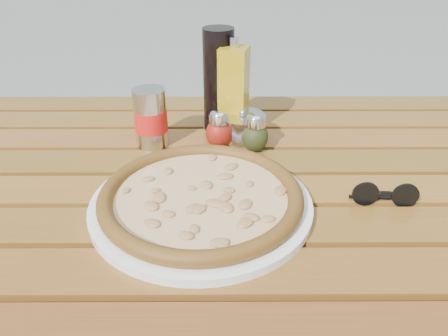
{
  "coord_description": "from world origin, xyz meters",
  "views": [
    {
      "loc": [
        -0.0,
        -0.64,
        1.16
      ],
      "look_at": [
        0.0,
        0.02,
        0.78
      ],
      "focal_mm": 35.0,
      "sensor_mm": 36.0,
      "label": 1
    }
  ],
  "objects_px": {
    "dark_bottle": "(219,81)",
    "parmesan_tin": "(242,128)",
    "plate": "(201,204)",
    "table": "(224,223)",
    "oregano_shaker": "(255,133)",
    "pizza": "(201,196)",
    "sunglasses": "(385,195)",
    "pepper_shaker": "(219,130)",
    "olive_oil_cruet": "(234,92)",
    "soda_can": "(151,118)"
  },
  "relations": [
    {
      "from": "dark_bottle",
      "to": "parmesan_tin",
      "type": "xyz_separation_m",
      "value": [
        0.05,
        -0.07,
        -0.08
      ]
    },
    {
      "from": "plate",
      "to": "parmesan_tin",
      "type": "distance_m",
      "value": 0.26
    },
    {
      "from": "table",
      "to": "dark_bottle",
      "type": "xyz_separation_m",
      "value": [
        -0.01,
        0.25,
        0.19
      ]
    },
    {
      "from": "oregano_shaker",
      "to": "pizza",
      "type": "bearing_deg",
      "value": -116.31
    },
    {
      "from": "oregano_shaker",
      "to": "dark_bottle",
      "type": "xyz_separation_m",
      "value": [
        -0.07,
        0.11,
        0.07
      ]
    },
    {
      "from": "table",
      "to": "parmesan_tin",
      "type": "relative_size",
      "value": 11.52
    },
    {
      "from": "plate",
      "to": "sunglasses",
      "type": "xyz_separation_m",
      "value": [
        0.3,
        0.01,
        0.01
      ]
    },
    {
      "from": "dark_bottle",
      "to": "oregano_shaker",
      "type": "bearing_deg",
      "value": -55.82
    },
    {
      "from": "pepper_shaker",
      "to": "pizza",
      "type": "bearing_deg",
      "value": -97.25
    },
    {
      "from": "oregano_shaker",
      "to": "sunglasses",
      "type": "bearing_deg",
      "value": -43.14
    },
    {
      "from": "parmesan_tin",
      "to": "pepper_shaker",
      "type": "bearing_deg",
      "value": -151.48
    },
    {
      "from": "pizza",
      "to": "sunglasses",
      "type": "height_order",
      "value": "sunglasses"
    },
    {
      "from": "pizza",
      "to": "olive_oil_cruet",
      "type": "bearing_deg",
      "value": 78.12
    },
    {
      "from": "olive_oil_cruet",
      "to": "table",
      "type": "bearing_deg",
      "value": -95.44
    },
    {
      "from": "dark_bottle",
      "to": "parmesan_tin",
      "type": "relative_size",
      "value": 1.81
    },
    {
      "from": "olive_oil_cruet",
      "to": "sunglasses",
      "type": "bearing_deg",
      "value": -47.34
    },
    {
      "from": "soda_can",
      "to": "parmesan_tin",
      "type": "relative_size",
      "value": 0.99
    },
    {
      "from": "pizza",
      "to": "oregano_shaker",
      "type": "bearing_deg",
      "value": 63.69
    },
    {
      "from": "pepper_shaker",
      "to": "olive_oil_cruet",
      "type": "relative_size",
      "value": 0.39
    },
    {
      "from": "table",
      "to": "soda_can",
      "type": "height_order",
      "value": "soda_can"
    },
    {
      "from": "soda_can",
      "to": "parmesan_tin",
      "type": "height_order",
      "value": "soda_can"
    },
    {
      "from": "olive_oil_cruet",
      "to": "sunglasses",
      "type": "relative_size",
      "value": 1.9
    },
    {
      "from": "soda_can",
      "to": "olive_oil_cruet",
      "type": "bearing_deg",
      "value": 15.9
    },
    {
      "from": "pizza",
      "to": "table",
      "type": "bearing_deg",
      "value": 56.87
    },
    {
      "from": "pepper_shaker",
      "to": "oregano_shaker",
      "type": "relative_size",
      "value": 1.0
    },
    {
      "from": "pepper_shaker",
      "to": "soda_can",
      "type": "distance_m",
      "value": 0.14
    },
    {
      "from": "table",
      "to": "oregano_shaker",
      "type": "distance_m",
      "value": 0.19
    },
    {
      "from": "plate",
      "to": "parmesan_tin",
      "type": "bearing_deg",
      "value": 72.71
    },
    {
      "from": "plate",
      "to": "olive_oil_cruet",
      "type": "distance_m",
      "value": 0.3
    },
    {
      "from": "plate",
      "to": "dark_bottle",
      "type": "xyz_separation_m",
      "value": [
        0.03,
        0.31,
        0.1
      ]
    },
    {
      "from": "pepper_shaker",
      "to": "olive_oil_cruet",
      "type": "distance_m",
      "value": 0.09
    },
    {
      "from": "pepper_shaker",
      "to": "sunglasses",
      "type": "height_order",
      "value": "pepper_shaker"
    },
    {
      "from": "pepper_shaker",
      "to": "soda_can",
      "type": "xyz_separation_m",
      "value": [
        -0.14,
        0.01,
        0.02
      ]
    },
    {
      "from": "parmesan_tin",
      "to": "sunglasses",
      "type": "height_order",
      "value": "parmesan_tin"
    },
    {
      "from": "pepper_shaker",
      "to": "dark_bottle",
      "type": "xyz_separation_m",
      "value": [
        -0.0,
        0.09,
        0.07
      ]
    },
    {
      "from": "oregano_shaker",
      "to": "dark_bottle",
      "type": "height_order",
      "value": "dark_bottle"
    },
    {
      "from": "dark_bottle",
      "to": "sunglasses",
      "type": "distance_m",
      "value": 0.42
    },
    {
      "from": "oregano_shaker",
      "to": "soda_can",
      "type": "xyz_separation_m",
      "value": [
        -0.21,
        0.03,
        0.02
      ]
    },
    {
      "from": "oregano_shaker",
      "to": "olive_oil_cruet",
      "type": "relative_size",
      "value": 0.39
    },
    {
      "from": "olive_oil_cruet",
      "to": "parmesan_tin",
      "type": "distance_m",
      "value": 0.08
    },
    {
      "from": "soda_can",
      "to": "olive_oil_cruet",
      "type": "xyz_separation_m",
      "value": [
        0.17,
        0.05,
        0.04
      ]
    },
    {
      "from": "soda_can",
      "to": "olive_oil_cruet",
      "type": "height_order",
      "value": "olive_oil_cruet"
    },
    {
      "from": "pizza",
      "to": "pepper_shaker",
      "type": "height_order",
      "value": "pepper_shaker"
    },
    {
      "from": "sunglasses",
      "to": "table",
      "type": "bearing_deg",
      "value": 174.78
    },
    {
      "from": "pepper_shaker",
      "to": "oregano_shaker",
      "type": "height_order",
      "value": "same"
    },
    {
      "from": "pizza",
      "to": "dark_bottle",
      "type": "height_order",
      "value": "dark_bottle"
    },
    {
      "from": "oregano_shaker",
      "to": "soda_can",
      "type": "relative_size",
      "value": 0.68
    },
    {
      "from": "dark_bottle",
      "to": "olive_oil_cruet",
      "type": "relative_size",
      "value": 1.05
    },
    {
      "from": "pepper_shaker",
      "to": "soda_can",
      "type": "bearing_deg",
      "value": 175.36
    },
    {
      "from": "sunglasses",
      "to": "oregano_shaker",
      "type": "bearing_deg",
      "value": 141.23
    }
  ]
}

